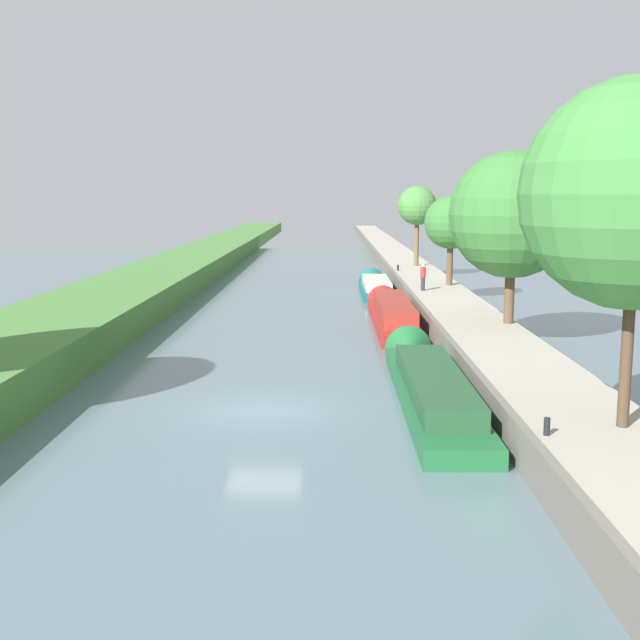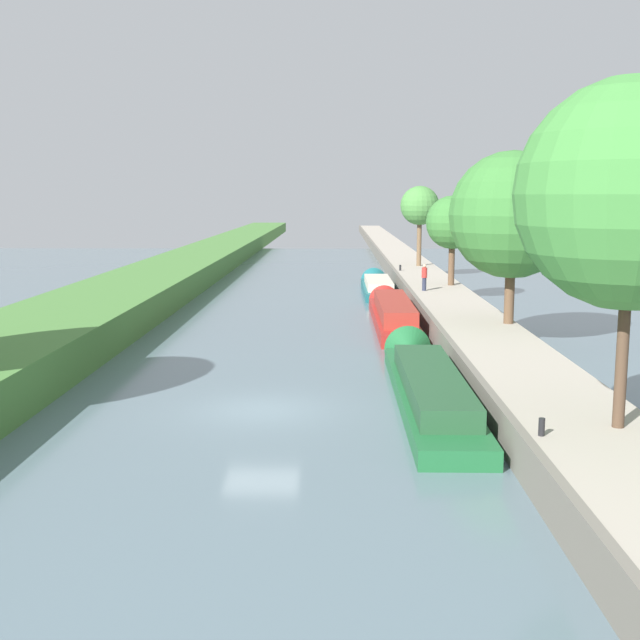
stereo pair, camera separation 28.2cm
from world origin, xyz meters
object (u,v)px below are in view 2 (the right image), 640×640
narrowboat_red (392,313)px  person_walking (424,277)px  mooring_bollard_far (400,268)px  narrowboat_teal (377,286)px  narrowboat_green (426,382)px  mooring_bollard_near (542,427)px

narrowboat_red → person_walking: person_walking is taller
narrowboat_red → mooring_bollard_far: mooring_bollard_far is taller
narrowboat_teal → narrowboat_green: bearing=-89.7°
narrowboat_teal → person_walking: person_walking is taller
person_walking → mooring_bollard_far: person_walking is taller
narrowboat_red → narrowboat_teal: narrowboat_red is taller
mooring_bollard_near → mooring_bollard_far: 43.41m
narrowboat_teal → mooring_bollard_near: size_ratio=25.50×
narrowboat_red → mooring_bollard_near: mooring_bollard_near is taller
narrowboat_teal → mooring_bollard_near: (2.05, -38.78, 0.91)m
mooring_bollard_near → narrowboat_green: bearing=102.9°
narrowboat_green → narrowboat_red: 16.02m
narrowboat_teal → mooring_bollard_far: bearing=66.1°
mooring_bollard_far → narrowboat_teal: bearing=-113.9°
mooring_bollard_near → mooring_bollard_far: size_ratio=1.00×
narrowboat_red → mooring_bollard_near: size_ratio=33.05×
narrowboat_teal → person_walking: (2.47, -8.65, 1.56)m
narrowboat_teal → mooring_bollard_far: 5.15m
person_walking → narrowboat_teal: bearing=106.0°
narrowboat_red → mooring_bollard_far: size_ratio=33.05×
mooring_bollard_near → mooring_bollard_far: bearing=90.0°
narrowboat_green → mooring_bollard_near: bearing=-77.1°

